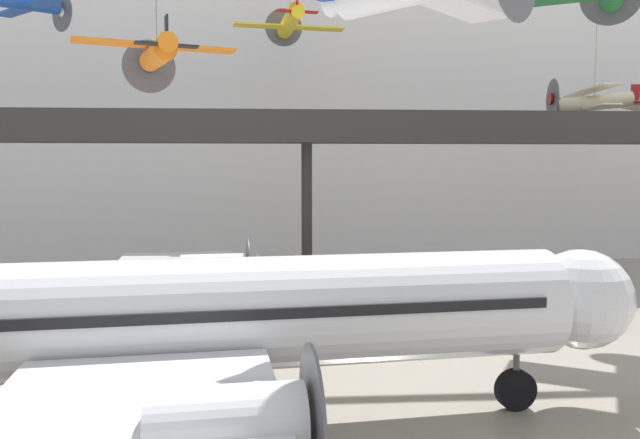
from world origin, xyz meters
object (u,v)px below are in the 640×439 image
Objects in this scene: airliner_silver_main at (117,321)px; suspended_plane_blue_trainer at (23,3)px; suspended_plane_orange_highwing at (157,54)px; suspended_plane_yellow_lowwing at (290,22)px; suspended_plane_cream_biplane at (593,102)px.

suspended_plane_blue_trainer reaches higher than airliner_silver_main.
suspended_plane_orange_highwing is 1.63× the size of suspended_plane_yellow_lowwing.
suspended_plane_blue_trainer is at bearing 109.21° from airliner_silver_main.
suspended_plane_cream_biplane is at bearing -42.81° from suspended_plane_blue_trainer.
airliner_silver_main is 28.71m from suspended_plane_blue_trainer.
suspended_plane_blue_trainer is at bearing 18.28° from suspended_plane_orange_highwing.
suspended_plane_cream_biplane is (37.44, 2.91, -5.42)m from suspended_plane_blue_trainer.
suspended_plane_yellow_lowwing is (5.70, 16.05, 4.97)m from suspended_plane_orange_highwing.
suspended_plane_cream_biplane is (26.93, 16.64, -0.08)m from suspended_plane_orange_highwing.
airliner_silver_main is at bearing 159.37° from suspended_plane_yellow_lowwing.
airliner_silver_main is 3.01× the size of suspended_plane_orange_highwing.
suspended_plane_blue_trainer reaches higher than suspended_plane_yellow_lowwing.
suspended_plane_blue_trainer reaches higher than suspended_plane_cream_biplane.
suspended_plane_blue_trainer is 0.95× the size of suspended_plane_yellow_lowwing.
suspended_plane_orange_highwing is at bearing 38.08° from suspended_plane_cream_biplane.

